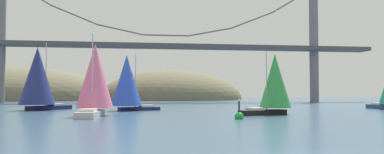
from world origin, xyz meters
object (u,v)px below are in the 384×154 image
Objects in this scene: sailboat_green_sail at (274,83)px; sailboat_navy_sail at (38,77)px; channel_buoy at (239,116)px; sailboat_pink_spinnaker at (95,78)px; sailboat_blue_spinnaker at (127,81)px.

sailboat_navy_sail is (-37.43, 17.61, 1.27)m from sailboat_green_sail.
sailboat_navy_sail is at bearing 139.13° from channel_buoy.
sailboat_pink_spinnaker is 4.21× the size of channel_buoy.
sailboat_green_sail is at bearing -25.20° from sailboat_navy_sail.
sailboat_navy_sail reaches higher than sailboat_pink_spinnaker.
sailboat_pink_spinnaker reaches higher than sailboat_blue_spinnaker.
sailboat_pink_spinnaker is (11.76, -17.37, -0.75)m from sailboat_navy_sail.
sailboat_blue_spinnaker is 26.50m from channel_buoy.
sailboat_green_sail is 25.68m from sailboat_pink_spinnaker.
sailboat_navy_sail is 4.66× the size of channel_buoy.
sailboat_blue_spinnaker is 14.13m from sailboat_pink_spinnaker.
channel_buoy is at bearing -25.05° from sailboat_pink_spinnaker.
sailboat_navy_sail is 20.99m from sailboat_pink_spinnaker.
channel_buoy is (14.01, -21.98, -4.76)m from sailboat_blue_spinnaker.
sailboat_navy_sail reaches higher than sailboat_blue_spinnaker.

